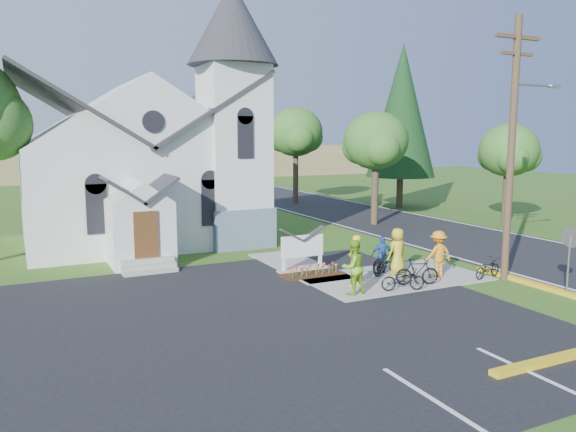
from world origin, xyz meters
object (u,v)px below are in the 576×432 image
stop_sign (570,247)px  cyclist_4 (397,251)px  bike_1 (386,263)px  cyclist_2 (382,255)px  cyclist_1 (353,267)px  bike_3 (417,272)px  utility_pole (513,141)px  cyclist_3 (438,254)px  bike_4 (487,268)px  bike_2 (387,260)px  church_sign (302,247)px  cyclist_0 (355,260)px  bike_0 (403,279)px

stop_sign → cyclist_4: (-3.46, 5.17, -0.81)m
bike_1 → cyclist_2: 0.39m
cyclist_1 → bike_3: bearing=173.3°
utility_pole → cyclist_2: 6.63m
utility_pole → cyclist_3: size_ratio=5.44×
stop_sign → cyclist_1: bearing=152.8°
utility_pole → cyclist_1: bearing=173.7°
cyclist_3 → bike_4: size_ratio=1.22×
bike_2 → church_sign: bearing=41.8°
bike_1 → bike_4: (3.26, -2.16, -0.09)m
church_sign → cyclist_3: (4.29, -3.37, -0.06)m
stop_sign → cyclist_3: size_ratio=1.35×
cyclist_0 → bike_3: bearing=133.2°
stop_sign → bike_4: 3.36m
stop_sign → bike_1: (-4.00, 5.16, -1.24)m
bike_0 → cyclist_4: 2.62m
stop_sign → bike_4: (-0.73, 3.00, -1.34)m
bike_2 → bike_3: (-0.24, -2.18, 0.00)m
utility_pole → stop_sign: size_ratio=4.03×
utility_pole → cyclist_2: size_ratio=6.55×
cyclist_1 → bike_3: cyclist_1 is taller
bike_1 → cyclist_3: (1.66, -1.13, 0.43)m
bike_1 → cyclist_2: (-0.01, 0.27, 0.27)m
bike_4 → utility_pole: bearing=-125.7°
cyclist_1 → cyclist_3: bearing=-178.0°
cyclist_2 → cyclist_4: 0.63m
bike_0 → bike_4: (4.10, 0.00, -0.03)m
cyclist_2 → cyclist_3: (1.66, -1.41, 0.16)m
bike_0 → bike_2: size_ratio=0.85×
cyclist_0 → cyclist_4: (2.56, 0.83, -0.03)m
cyclist_3 → bike_4: bearing=151.0°
cyclist_2 → bike_4: size_ratio=1.01×
church_sign → utility_pole: 9.18m
church_sign → stop_sign: bearing=-48.1°
cyclist_0 → cyclist_1: 1.13m
cyclist_0 → bike_4: size_ratio=1.27×
stop_sign → cyclist_4: stop_sign is taller
utility_pole → bike_4: (-0.66, 0.30, -4.96)m
utility_pole → cyclist_1: utility_pole is taller
bike_0 → cyclist_3: (2.50, 1.03, 0.50)m
cyclist_1 → bike_1: (2.69, 1.73, -0.48)m
church_sign → bike_1: bearing=-40.3°
stop_sign → bike_4: stop_sign is taller
church_sign → bike_1: church_sign is taller
cyclist_1 → bike_2: size_ratio=1.02×
stop_sign → bike_1: size_ratio=1.52×
cyclist_3 → stop_sign: bearing=123.8°
church_sign → bike_4: church_sign is taller
utility_pole → cyclist_2: utility_pole is taller
bike_0 → cyclist_4: cyclist_4 is taller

